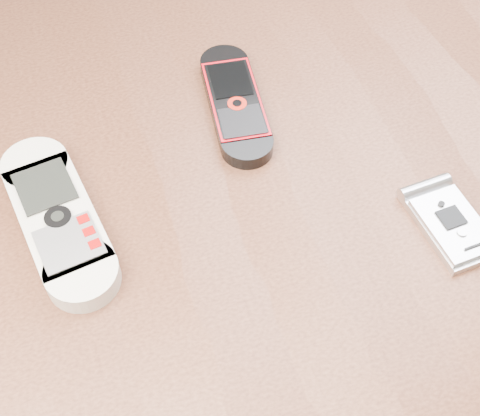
% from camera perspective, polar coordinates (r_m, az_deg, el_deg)
% --- Properties ---
extents(table, '(1.20, 0.80, 0.75)m').
position_cam_1_polar(table, '(0.64, -0.43, -6.28)').
color(table, black).
rests_on(table, ground).
extents(nokia_white, '(0.08, 0.18, 0.02)m').
position_cam_1_polar(nokia_white, '(0.56, -15.29, -0.82)').
color(nokia_white, beige).
rests_on(nokia_white, table).
extents(nokia_black_red, '(0.06, 0.16, 0.02)m').
position_cam_1_polar(nokia_black_red, '(0.63, -0.42, 8.99)').
color(nokia_black_red, black).
rests_on(nokia_black_red, table).
extents(motorola_razr, '(0.05, 0.09, 0.01)m').
position_cam_1_polar(motorola_razr, '(0.57, 17.58, -1.31)').
color(motorola_razr, silver).
rests_on(motorola_razr, table).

